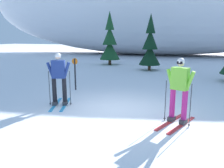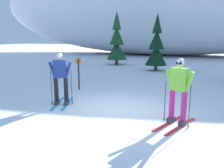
# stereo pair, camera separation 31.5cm
# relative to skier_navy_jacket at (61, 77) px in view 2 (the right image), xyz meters

# --- Properties ---
(ground_plane) EXTENTS (120.00, 120.00, 0.00)m
(ground_plane) POSITION_rel_skier_navy_jacket_xyz_m (2.03, 0.08, -0.99)
(ground_plane) COLOR white
(skier_navy_jacket) EXTENTS (0.99, 1.69, 1.86)m
(skier_navy_jacket) POSITION_rel_skier_navy_jacket_xyz_m (0.00, 0.00, 0.00)
(skier_navy_jacket) COLOR #2893CC
(skier_navy_jacket) RESTS_ON ground
(skier_lime_jacket) EXTENTS (1.00, 1.65, 1.83)m
(skier_lime_jacket) POSITION_rel_skier_navy_jacket_xyz_m (4.02, -0.32, -0.01)
(skier_lime_jacket) COLOR red
(skier_lime_jacket) RESTS_ON ground
(pine_tree_far_left) EXTENTS (1.76, 1.76, 4.57)m
(pine_tree_far_left) POSITION_rel_skier_navy_jacket_xyz_m (-2.58, 11.96, 0.92)
(pine_tree_far_left) COLOR #47301E
(pine_tree_far_left) RESTS_ON ground
(pine_tree_center_left) EXTENTS (1.56, 1.56, 4.03)m
(pine_tree_center_left) POSITION_rel_skier_navy_jacket_xyz_m (1.36, 9.67, 0.69)
(pine_tree_center_left) COLOR #47301E
(pine_tree_center_left) RESTS_ON ground
(trail_marker_post) EXTENTS (0.28, 0.07, 1.45)m
(trail_marker_post) POSITION_rel_skier_navy_jacket_xyz_m (-0.66, 2.31, -0.17)
(trail_marker_post) COLOR black
(trail_marker_post) RESTS_ON ground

